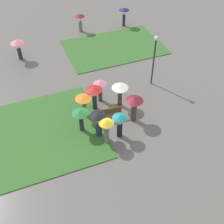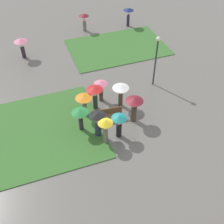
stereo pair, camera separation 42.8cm
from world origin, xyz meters
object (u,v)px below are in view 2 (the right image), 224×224
at_px(crowd_person_pink, 101,86).
at_px(lone_walker_near_lawn, 84,19).
at_px(lamp_post, 156,55).
at_px(crowd_person_yellow, 105,126).
at_px(lone_walker_far_path, 21,43).
at_px(park_bench, 110,114).
at_px(crowd_person_red, 95,93).
at_px(crowd_person_teal, 119,122).
at_px(crowd_person_maroon, 134,105).
at_px(crowd_person_green, 80,114).
at_px(crowd_person_white, 121,90).
at_px(crowd_person_orange, 84,100).
at_px(crowd_person_black, 98,120).
at_px(lone_walker_mid_plaza, 128,13).

relative_size(crowd_person_pink, lone_walker_near_lawn, 0.98).
distance_m(lamp_post, crowd_person_yellow, 7.20).
relative_size(lamp_post, lone_walker_far_path, 2.22).
distance_m(park_bench, crowd_person_red, 1.82).
bearing_deg(crowd_person_teal, crowd_person_maroon, 128.06).
bearing_deg(crowd_person_green, crowd_person_white, 17.32).
xyz_separation_m(crowd_person_maroon, crowd_person_teal, (-1.45, -1.02, -0.09)).
relative_size(crowd_person_maroon, crowd_person_orange, 1.09).
relative_size(crowd_person_maroon, crowd_person_green, 1.10).
xyz_separation_m(crowd_person_black, crowd_person_yellow, (0.25, -0.77, 0.15)).
relative_size(park_bench, lone_walker_near_lawn, 0.95).
xyz_separation_m(crowd_person_green, lone_walker_far_path, (-2.47, 10.38, 0.03)).
xyz_separation_m(lamp_post, crowd_person_orange, (-6.05, -1.63, -1.28)).
bearing_deg(lamp_post, crowd_person_green, -156.55).
bearing_deg(crowd_person_teal, lone_walker_mid_plaza, 158.65).
bearing_deg(lone_walker_far_path, park_bench, -175.32).
bearing_deg(crowd_person_green, crowd_person_maroon, -11.03).
distance_m(crowd_person_pink, lone_walker_near_lawn, 11.21).
distance_m(crowd_person_teal, crowd_person_yellow, 1.02).
bearing_deg(crowd_person_red, lone_walker_far_path, 16.75).
bearing_deg(lone_walker_mid_plaza, crowd_person_teal, 107.03).
xyz_separation_m(crowd_person_green, crowd_person_orange, (0.61, 1.26, -0.00)).
distance_m(crowd_person_black, lone_walker_far_path, 11.71).
xyz_separation_m(crowd_person_teal, lone_walker_far_path, (-4.60, 11.74, 0.12)).
relative_size(crowd_person_maroon, crowd_person_red, 1.04).
bearing_deg(park_bench, lone_walker_far_path, 120.72).
distance_m(crowd_person_maroon, crowd_person_orange, 3.38).
bearing_deg(crowd_person_orange, crowd_person_maroon, -38.53).
xyz_separation_m(crowd_person_red, crowd_person_pink, (0.66, 0.68, -0.09)).
distance_m(crowd_person_maroon, crowd_person_white, 1.76).
bearing_deg(crowd_person_white, crowd_person_black, 178.66).
bearing_deg(lamp_post, crowd_person_pink, -174.03).
relative_size(lamp_post, crowd_person_yellow, 2.07).
bearing_deg(lone_walker_near_lawn, lamp_post, 150.07).
distance_m(crowd_person_pink, lone_walker_far_path, 9.22).
xyz_separation_m(park_bench, crowd_person_maroon, (1.46, -0.65, 0.92)).
distance_m(crowd_person_maroon, crowd_person_pink, 3.11).
xyz_separation_m(crowd_person_maroon, lone_walker_far_path, (-6.05, 10.73, 0.04)).
distance_m(crowd_person_white, lone_walker_near_lawn, 12.11).
height_order(crowd_person_green, lone_walker_near_lawn, lone_walker_near_lawn).
distance_m(crowd_person_maroon, crowd_person_yellow, 2.73).
bearing_deg(lone_walker_mid_plaza, lone_walker_far_path, 54.54).
height_order(crowd_person_red, crowd_person_pink, crowd_person_red).
bearing_deg(crowd_person_red, park_bench, -165.68).
bearing_deg(crowd_person_maroon, park_bench, -172.74).
relative_size(crowd_person_black, crowd_person_teal, 1.09).
relative_size(crowd_person_green, lone_walker_mid_plaza, 0.93).
bearing_deg(crowd_person_yellow, crowd_person_white, -49.50).
xyz_separation_m(crowd_person_white, crowd_person_black, (-2.40, -2.22, -0.11)).
height_order(crowd_person_yellow, lone_walker_far_path, crowd_person_yellow).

